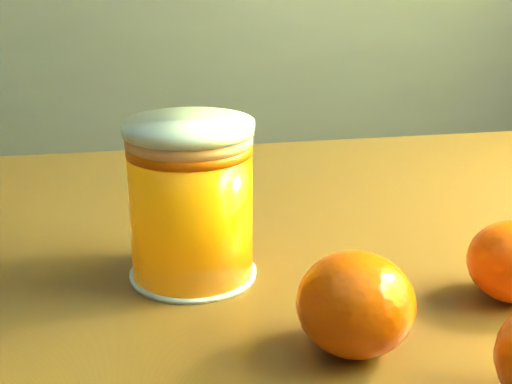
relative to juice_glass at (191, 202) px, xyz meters
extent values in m
cube|color=brown|center=(0.07, -0.02, -0.07)|extent=(0.97, 0.71, 0.04)
cylinder|color=orange|center=(0.00, 0.00, -0.01)|extent=(0.08, 0.08, 0.09)
cylinder|color=#FD9F67|center=(0.00, 0.00, 0.04)|extent=(0.08, 0.08, 0.01)
cylinder|color=silver|center=(0.00, 0.00, 0.05)|extent=(0.08, 0.08, 0.01)
ellipsoid|color=#E34704|center=(0.07, -0.11, -0.02)|extent=(0.08, 0.08, 0.06)
camera|label=1|loc=(-0.06, -0.43, 0.16)|focal=50.00mm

